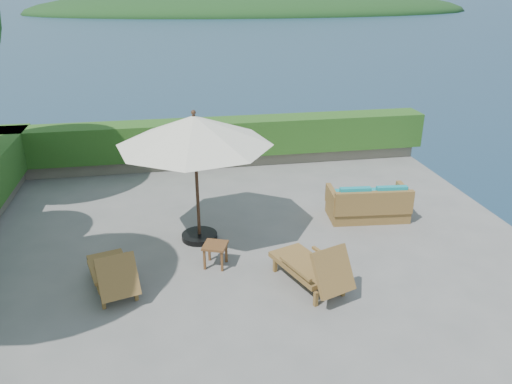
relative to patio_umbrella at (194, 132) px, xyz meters
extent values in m
plane|color=gray|center=(0.86, -1.08, -2.33)|extent=(12.00, 12.00, 0.00)
cube|color=#5B5448|center=(0.86, -1.08, -3.88)|extent=(12.00, 12.00, 3.00)
plane|color=#152843|center=(0.86, -1.08, -5.33)|extent=(600.00, 600.00, 0.00)
ellipsoid|color=black|center=(25.86, 138.92, -5.33)|extent=(126.00, 57.60, 12.60)
cube|color=#726B5B|center=(0.86, 4.52, -2.15)|extent=(12.00, 0.60, 0.36)
cube|color=#1E3E11|center=(0.86, 4.52, -1.48)|extent=(12.40, 0.90, 1.00)
cylinder|color=black|center=(0.00, 0.00, -2.28)|extent=(0.86, 0.86, 0.12)
cylinder|color=#382114|center=(0.00, 0.00, -1.00)|extent=(0.08, 0.08, 2.66)
cone|color=beige|center=(0.00, 0.00, 0.03)|extent=(3.58, 3.58, 0.59)
sphere|color=#382114|center=(0.00, 0.00, 0.38)|extent=(0.11, 0.11, 0.10)
cube|color=brown|center=(-1.74, -2.16, -2.21)|extent=(0.07, 0.07, 0.25)
cube|color=brown|center=(-1.22, -2.01, -2.21)|extent=(0.07, 0.07, 0.25)
cube|color=brown|center=(-2.06, -1.04, -2.21)|extent=(0.07, 0.07, 0.25)
cube|color=brown|center=(-1.54, -0.89, -2.21)|extent=(0.07, 0.07, 0.25)
cube|color=brown|center=(-1.67, -1.43, -2.04)|extent=(0.96, 1.39, 0.09)
cube|color=brown|center=(-1.47, -2.13, -1.77)|extent=(0.73, 0.57, 0.68)
cube|color=brown|center=(-1.93, -1.71, -1.90)|extent=(0.28, 0.81, 0.05)
cube|color=brown|center=(-1.30, -1.53, -1.90)|extent=(0.28, 0.81, 0.05)
cube|color=brown|center=(1.73, -2.71, -2.20)|extent=(0.08, 0.08, 0.27)
cube|color=brown|center=(2.28, -2.51, -2.20)|extent=(0.08, 0.08, 0.27)
cube|color=brown|center=(1.29, -1.54, -2.20)|extent=(0.08, 0.08, 0.27)
cube|color=brown|center=(1.84, -1.34, -2.20)|extent=(0.08, 0.08, 0.27)
cube|color=brown|center=(1.75, -1.93, -2.02)|extent=(1.12, 1.51, 0.09)
cube|color=brown|center=(2.02, -2.66, -1.73)|extent=(0.80, 0.65, 0.73)
cube|color=brown|center=(1.49, -2.25, -1.87)|extent=(0.37, 0.85, 0.05)
cube|color=brown|center=(2.16, -2.00, -1.87)|extent=(0.37, 0.85, 0.05)
cube|color=brown|center=(0.01, -1.23, -2.13)|extent=(0.05, 0.05, 0.41)
cube|color=brown|center=(0.32, -1.35, -2.13)|extent=(0.05, 0.05, 0.41)
cube|color=brown|center=(0.13, -0.92, -2.13)|extent=(0.05, 0.05, 0.41)
cube|color=brown|center=(0.44, -1.04, -2.13)|extent=(0.05, 0.05, 0.41)
cube|color=brown|center=(0.23, -1.13, -1.90)|extent=(0.56, 0.56, 0.05)
cube|color=brown|center=(3.86, 0.37, -2.14)|extent=(1.82, 1.03, 0.39)
cube|color=brown|center=(3.83, -0.04, -1.80)|extent=(1.76, 0.29, 0.54)
cube|color=brown|center=(3.03, 0.45, -1.85)|extent=(0.20, 0.88, 0.44)
cube|color=brown|center=(4.70, 0.29, -1.85)|extent=(0.20, 0.88, 0.44)
cube|color=teal|center=(3.46, 0.45, -1.86)|extent=(0.82, 0.77, 0.18)
cube|color=teal|center=(4.28, 0.38, -1.86)|extent=(0.82, 0.77, 0.18)
cube|color=teal|center=(3.43, 0.10, -1.63)|extent=(0.69, 0.20, 0.35)
cube|color=teal|center=(4.24, 0.02, -1.63)|extent=(0.69, 0.20, 0.35)
camera|label=1|loc=(-0.48, -9.37, 2.67)|focal=35.00mm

